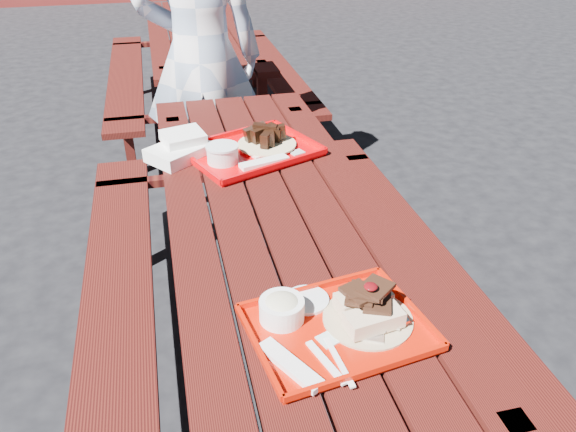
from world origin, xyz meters
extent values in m
plane|color=black|center=(0.00, 0.00, 0.00)|extent=(60.00, 60.00, 0.00)
cube|color=#45130D|center=(-0.30, 0.00, 0.73)|extent=(0.14, 2.40, 0.04)
cube|color=#45130D|center=(-0.15, 0.00, 0.73)|extent=(0.14, 2.40, 0.04)
cube|color=#45130D|center=(0.00, 0.00, 0.73)|extent=(0.14, 2.40, 0.04)
cube|color=#45130D|center=(0.15, 0.00, 0.73)|extent=(0.14, 2.40, 0.04)
cube|color=#45130D|center=(0.30, 0.00, 0.73)|extent=(0.14, 2.40, 0.04)
cube|color=#45130D|center=(-0.58, 0.00, 0.43)|extent=(0.25, 2.40, 0.04)
cube|color=#45130D|center=(-0.58, 0.84, 0.21)|extent=(0.06, 0.06, 0.42)
cube|color=#45130D|center=(0.58, 0.00, 0.43)|extent=(0.25, 2.40, 0.04)
cube|color=#45130D|center=(0.58, 0.84, 0.21)|extent=(0.06, 0.06, 0.42)
cube|color=#45130D|center=(-0.30, 0.96, 0.38)|extent=(0.06, 0.06, 0.75)
cube|color=#45130D|center=(0.30, 0.96, 0.38)|extent=(0.06, 0.06, 0.75)
cube|color=#45130D|center=(0.00, 0.96, 0.43)|extent=(1.40, 0.06, 0.04)
cube|color=#45130D|center=(-0.30, 2.80, 0.73)|extent=(0.14, 2.40, 0.04)
cube|color=#45130D|center=(-0.15, 2.80, 0.73)|extent=(0.14, 2.40, 0.04)
cube|color=#45130D|center=(0.00, 2.80, 0.73)|extent=(0.14, 2.40, 0.04)
cube|color=#45130D|center=(0.15, 2.80, 0.73)|extent=(0.14, 2.40, 0.04)
cube|color=#45130D|center=(0.30, 2.80, 0.73)|extent=(0.14, 2.40, 0.04)
cube|color=#45130D|center=(-0.58, 2.80, 0.43)|extent=(0.25, 2.40, 0.04)
cube|color=#45130D|center=(-0.58, 1.96, 0.21)|extent=(0.06, 0.06, 0.42)
cube|color=#45130D|center=(-0.58, 3.64, 0.21)|extent=(0.06, 0.06, 0.42)
cube|color=#45130D|center=(0.58, 2.80, 0.43)|extent=(0.25, 2.40, 0.04)
cube|color=#45130D|center=(0.58, 1.96, 0.21)|extent=(0.06, 0.06, 0.42)
cube|color=#45130D|center=(0.58, 3.64, 0.21)|extent=(0.06, 0.06, 0.42)
cube|color=#45130D|center=(-0.30, 1.84, 0.38)|extent=(0.06, 0.06, 0.75)
cube|color=#45130D|center=(0.30, 1.84, 0.38)|extent=(0.06, 0.06, 0.75)
cube|color=#45130D|center=(-0.30, 3.76, 0.38)|extent=(0.06, 0.06, 0.75)
cube|color=#45130D|center=(0.30, 3.76, 0.38)|extent=(0.06, 0.06, 0.75)
cube|color=#45130D|center=(0.00, 1.84, 0.43)|extent=(1.40, 0.06, 0.04)
cube|color=#45130D|center=(0.00, 3.76, 0.43)|extent=(1.40, 0.06, 0.04)
cube|color=#BE1504|center=(0.02, -0.61, 0.76)|extent=(0.47, 0.39, 0.01)
cube|color=#BE1504|center=(-0.01, -0.45, 0.77)|extent=(0.42, 0.08, 0.02)
cube|color=#BE1504|center=(0.04, -0.78, 0.77)|extent=(0.42, 0.08, 0.02)
cube|color=#BE1504|center=(0.22, -0.58, 0.77)|extent=(0.06, 0.32, 0.02)
cube|color=#BE1504|center=(-0.19, -0.65, 0.77)|extent=(0.06, 0.32, 0.02)
cylinder|color=tan|center=(0.10, -0.60, 0.76)|extent=(0.23, 0.23, 0.01)
cube|color=beige|center=(0.10, -0.64, 0.79)|extent=(0.15, 0.09, 0.04)
cube|color=beige|center=(0.10, -0.56, 0.79)|extent=(0.15, 0.09, 0.04)
ellipsoid|color=#58070B|center=(0.10, -0.60, 0.88)|extent=(0.03, 0.03, 0.01)
cylinder|color=white|center=(-0.11, -0.55, 0.79)|extent=(0.11, 0.11, 0.06)
ellipsoid|color=beige|center=(-0.11, -0.55, 0.81)|extent=(0.10, 0.10, 0.04)
cylinder|color=white|center=(-0.03, -0.50, 0.77)|extent=(0.12, 0.12, 0.01)
cube|color=white|center=(-0.13, -0.71, 0.77)|extent=(0.13, 0.19, 0.02)
cube|color=white|center=(-0.04, -0.72, 0.76)|extent=(0.06, 0.15, 0.01)
cube|color=white|center=(-0.02, -0.73, 0.76)|extent=(0.03, 0.16, 0.00)
cube|color=silver|center=(-0.02, -0.65, 0.76)|extent=(0.06, 0.06, 0.00)
cube|color=#D70006|center=(-0.01, 0.48, 0.76)|extent=(0.60, 0.53, 0.01)
cube|color=#D70006|center=(-0.08, 0.66, 0.77)|extent=(0.46, 0.20, 0.02)
cube|color=#D70006|center=(0.06, 0.31, 0.77)|extent=(0.46, 0.20, 0.02)
cube|color=#D70006|center=(0.22, 0.57, 0.77)|extent=(0.15, 0.36, 0.02)
cube|color=#D70006|center=(-0.23, 0.39, 0.77)|extent=(0.15, 0.36, 0.02)
cube|color=white|center=(0.05, 0.50, 0.77)|extent=(0.22, 0.22, 0.01)
cylinder|color=beige|center=(0.07, 0.51, 0.78)|extent=(0.25, 0.25, 0.01)
cylinder|color=silver|center=(-0.13, 0.41, 0.79)|extent=(0.12, 0.12, 0.06)
cylinder|color=white|center=(-0.13, 0.41, 0.83)|extent=(0.13, 0.13, 0.01)
cube|color=white|center=(0.02, 0.35, 0.77)|extent=(0.21, 0.10, 0.02)
cube|color=#B0C7C2|center=(0.17, 0.42, 0.77)|extent=(0.07, 0.06, 0.00)
cube|color=white|center=(-0.29, 0.51, 0.78)|extent=(0.29, 0.28, 0.05)
cube|color=white|center=(-0.27, 0.54, 0.83)|extent=(0.19, 0.17, 0.04)
imported|color=#9FB5D4|center=(-0.11, 1.42, 0.91)|extent=(0.72, 0.53, 1.82)
camera|label=1|loc=(-0.35, -1.61, 1.72)|focal=35.00mm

